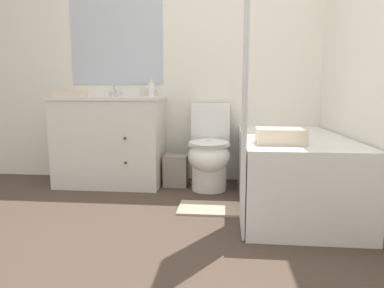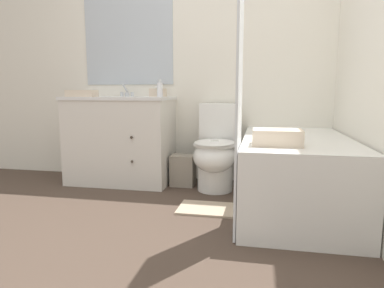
{
  "view_description": "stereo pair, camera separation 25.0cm",
  "coord_description": "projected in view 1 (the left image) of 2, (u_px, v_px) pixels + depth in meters",
  "views": [
    {
      "loc": [
        0.34,
        -1.71,
        0.88
      ],
      "look_at": [
        0.09,
        0.76,
        0.5
      ],
      "focal_mm": 32.0,
      "sensor_mm": 36.0,
      "label": 1
    },
    {
      "loc": [
        0.59,
        -1.67,
        0.88
      ],
      "look_at": [
        0.09,
        0.76,
        0.5
      ],
      "focal_mm": 32.0,
      "sensor_mm": 36.0,
      "label": 2
    }
  ],
  "objects": [
    {
      "name": "vanity_cabinet",
      "position": [
        111.0,
        140.0,
        3.25
      ],
      "size": [
        0.99,
        0.57,
        0.83
      ],
      "color": "silver",
      "rests_on": "ground_plane"
    },
    {
      "name": "shower_curtain",
      "position": [
        245.0,
        79.0,
        2.07
      ],
      "size": [
        0.02,
        0.39,
        1.89
      ],
      "color": "white",
      "rests_on": "ground_plane"
    },
    {
      "name": "hand_towel_folded",
      "position": [
        70.0,
        93.0,
        3.08
      ],
      "size": [
        0.27,
        0.14,
        0.06
      ],
      "color": "beige",
      "rests_on": "vanity_cabinet"
    },
    {
      "name": "ground_plane",
      "position": [
        161.0,
        256.0,
        1.84
      ],
      "size": [
        14.0,
        14.0,
        0.0
      ],
      "primitive_type": "plane",
      "color": "#47382D"
    },
    {
      "name": "bathtub",
      "position": [
        291.0,
        170.0,
        2.65
      ],
      "size": [
        0.77,
        1.48,
        0.55
      ],
      "color": "white",
      "rests_on": "ground_plane"
    },
    {
      "name": "sink_faucet",
      "position": [
        116.0,
        93.0,
        3.36
      ],
      "size": [
        0.14,
        0.12,
        0.12
      ],
      "color": "silver",
      "rests_on": "vanity_cabinet"
    },
    {
      "name": "wastebasket",
      "position": [
        176.0,
        171.0,
        3.22
      ],
      "size": [
        0.22,
        0.19,
        0.29
      ],
      "color": "gray",
      "rests_on": "ground_plane"
    },
    {
      "name": "bath_mat",
      "position": [
        216.0,
        208.0,
        2.58
      ],
      "size": [
        0.56,
        0.31,
        0.02
      ],
      "color": "tan",
      "rests_on": "ground_plane"
    },
    {
      "name": "soap_dispenser",
      "position": [
        151.0,
        89.0,
        3.15
      ],
      "size": [
        0.05,
        0.05,
        0.16
      ],
      "color": "silver",
      "rests_on": "vanity_cabinet"
    },
    {
      "name": "toilet",
      "position": [
        209.0,
        151.0,
        3.08
      ],
      "size": [
        0.37,
        0.66,
        0.77
      ],
      "color": "white",
      "rests_on": "ground_plane"
    },
    {
      "name": "wall_back",
      "position": [
        191.0,
        53.0,
        3.34
      ],
      "size": [
        8.0,
        0.06,
        2.5
      ],
      "color": "white",
      "rests_on": "ground_plane"
    },
    {
      "name": "tissue_box",
      "position": [
        148.0,
        92.0,
        3.29
      ],
      "size": [
        0.15,
        0.12,
        0.1
      ],
      "color": "beige",
      "rests_on": "vanity_cabinet"
    },
    {
      "name": "bath_towel_folded",
      "position": [
        280.0,
        136.0,
        2.19
      ],
      "size": [
        0.3,
        0.21,
        0.1
      ],
      "color": "beige",
      "rests_on": "bathtub"
    },
    {
      "name": "wall_right",
      "position": [
        362.0,
        37.0,
        2.36
      ],
      "size": [
        0.05,
        2.69,
        2.5
      ],
      "color": "white",
      "rests_on": "ground_plane"
    }
  ]
}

